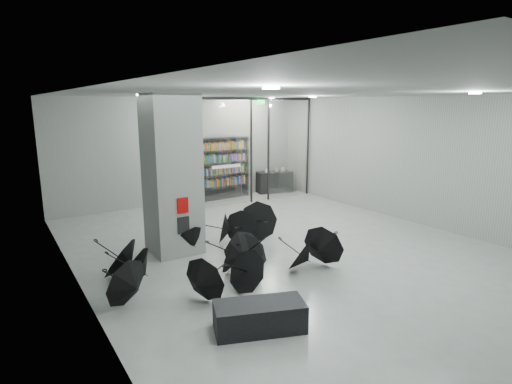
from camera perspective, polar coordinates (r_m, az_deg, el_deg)
room at (r=9.96m, az=6.22°, el=6.82°), size 14.00×14.02×4.01m
column at (r=10.53m, az=-11.60°, el=2.29°), size 1.20×1.20×4.00m
fire_cabinet at (r=10.10m, az=-10.13°, el=-1.83°), size 0.28×0.04×0.38m
info_panel at (r=10.23m, az=-10.03°, el=-4.55°), size 0.30×0.03×0.42m
exit_sign at (r=15.61m, az=0.68°, el=12.37°), size 0.30×0.06×0.15m
glass_partition at (r=15.85m, az=0.24°, el=6.44°), size 5.06×0.08×4.00m
bench at (r=7.23m, az=0.50°, el=-16.90°), size 1.65×1.15×0.49m
bookshelf at (r=16.58m, az=-4.74°, el=3.33°), size 2.26×0.59×2.46m
shop_counter at (r=17.78m, az=2.58°, el=1.41°), size 1.60×0.93×0.90m
umbrella_cluster at (r=9.64m, az=-4.23°, el=-8.86°), size 5.46×3.88×1.27m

